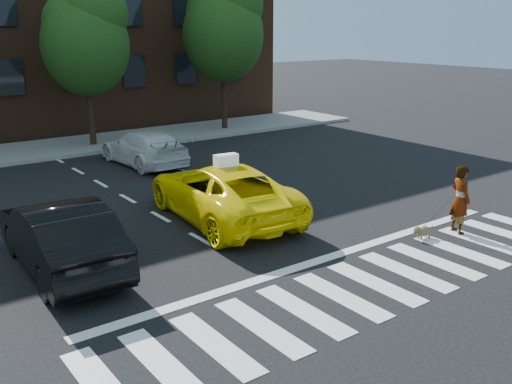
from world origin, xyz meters
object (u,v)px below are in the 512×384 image
taxi (222,192)px  dog (423,231)px  white_suv (144,148)px  tree_mid (86,34)px  woman (460,200)px  tree_right (224,24)px  black_sedan (61,235)px

taxi → dog: taxi is taller
taxi → white_suv: taxi is taller
tree_mid → taxi: bearing=-93.8°
taxi → white_suv: (1.10, 7.20, -0.11)m
taxi → woman: 6.31m
taxi → white_suv: size_ratio=1.21×
white_suv → tree_right: bearing=-149.0°
taxi → black_sedan: (-4.77, -0.78, 0.01)m
white_suv → dog: (2.09, -11.57, -0.46)m
tree_right → white_suv: bearing=-146.9°
white_suv → dog: bearing=98.1°
taxi → woman: (4.29, -4.63, 0.12)m
black_sedan → woman: 9.84m
tree_mid → black_sedan: tree_mid is taller
tree_mid → tree_right: bearing=-0.0°
tree_mid → tree_right: tree_right is taller
tree_right → tree_mid: bearing=180.0°
tree_right → black_sedan: bearing=-135.5°
black_sedan → dog: bearing=157.7°
tree_mid → woman: bearing=-77.7°
taxi → woman: bearing=138.9°
tree_mid → white_suv: tree_mid is taller
tree_mid → taxi: size_ratio=1.27×
tree_mid → tree_right: 7.01m
white_suv → dog: 11.77m
woman → dog: bearing=95.6°
tree_right → woman: (-3.47, -16.17, -4.36)m
tree_mid → dog: (2.42, -15.91, -4.64)m
woman → white_suv: bearing=33.7°
taxi → black_sedan: 4.83m
white_suv → black_sedan: bearing=51.5°
tree_right → taxi: 14.61m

